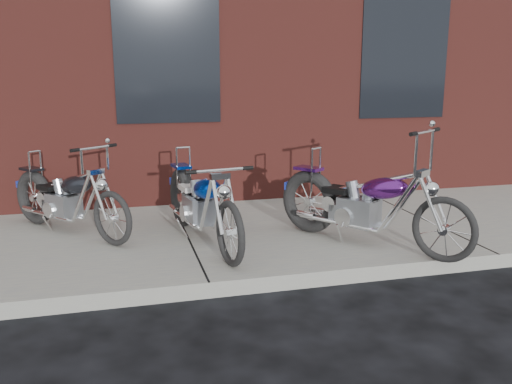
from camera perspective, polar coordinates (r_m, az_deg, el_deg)
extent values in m
plane|color=black|center=(4.92, -4.91, -11.11)|extent=(120.00, 120.00, 0.00)
cube|color=gray|center=(6.29, -7.28, -5.15)|extent=(22.00, 3.00, 0.15)
torus|color=black|center=(6.19, 6.77, -1.21)|extent=(0.53, 0.68, 0.73)
torus|color=black|center=(5.51, 20.64, -4.02)|extent=(0.43, 0.58, 0.66)
cube|color=gray|center=(5.87, 12.03, -2.25)|extent=(0.46, 0.49, 0.30)
ellipsoid|color=#581A73|center=(5.68, 14.67, 0.17)|extent=(0.53, 0.61, 0.31)
cube|color=black|center=(5.95, 9.89, 0.04)|extent=(0.36, 0.37, 0.06)
cylinder|color=white|center=(5.49, 19.62, -1.14)|extent=(0.20, 0.26, 0.55)
cylinder|color=white|center=(5.42, 18.88, 5.96)|extent=(0.47, 0.34, 0.03)
cylinder|color=white|center=(6.07, 7.50, 2.21)|extent=(0.03, 0.03, 0.49)
cylinder|color=white|center=(6.11, 10.69, -2.89)|extent=(0.56, 0.78, 0.05)
torus|color=black|center=(6.44, -7.38, -0.79)|extent=(0.26, 0.72, 0.71)
torus|color=black|center=(5.04, -2.13, -4.83)|extent=(0.18, 0.64, 0.64)
cube|color=gray|center=(5.86, -5.55, -2.16)|extent=(0.34, 0.43, 0.30)
ellipsoid|color=#0437C6|center=(5.54, -4.68, 0.04)|extent=(0.34, 0.58, 0.30)
cube|color=beige|center=(6.05, -6.37, 0.20)|extent=(0.28, 0.31, 0.06)
cylinder|color=white|center=(5.08, -2.68, -1.67)|extent=(0.09, 0.29, 0.53)
cylinder|color=white|center=(5.12, -3.23, 2.09)|extent=(0.54, 0.12, 0.03)
cylinder|color=white|center=(6.29, -7.26, 2.38)|extent=(0.03, 0.03, 0.47)
cylinder|color=white|center=(6.12, -5.14, -2.75)|extent=(0.20, 0.88, 0.05)
torus|color=black|center=(7.00, -21.68, -0.68)|extent=(0.52, 0.60, 0.66)
torus|color=black|center=(5.86, -14.03, -2.92)|extent=(0.43, 0.51, 0.60)
cube|color=gray|center=(6.52, -18.89, -1.47)|extent=(0.43, 0.45, 0.28)
ellipsoid|color=black|center=(6.26, -17.70, 0.56)|extent=(0.51, 0.55, 0.28)
cube|color=black|center=(6.68, -20.18, 0.37)|extent=(0.33, 0.34, 0.06)
cylinder|color=white|center=(5.89, -14.87, -0.46)|extent=(0.20, 0.23, 0.50)
cylinder|color=white|center=(5.89, -15.85, 4.44)|extent=(0.41, 0.34, 0.03)
cylinder|color=white|center=(6.88, -21.58, 2.08)|extent=(0.03, 0.03, 0.44)
cylinder|color=white|center=(6.77, -19.04, -2.03)|extent=(0.56, 0.67, 0.04)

